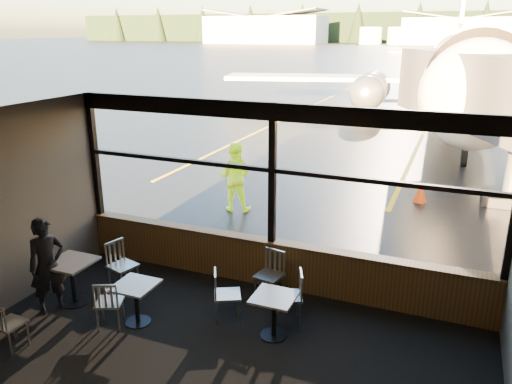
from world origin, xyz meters
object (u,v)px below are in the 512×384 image
Objects in this scene: cafe_table_left at (73,282)px; cone_wing at (333,112)px; jet_bridge at (484,132)px; cafe_table_near at (274,316)px; cone_nose at (420,192)px; chair_near_n at (269,276)px; passenger at (47,265)px; cafe_table_mid at (137,304)px; chair_near_w at (227,295)px; chair_left_s at (10,324)px; chair_mid_s at (110,303)px; ground_crew at (235,177)px; chair_near_e at (289,296)px; airliner at (468,23)px; chair_mid_w at (123,266)px.

cafe_table_left is 21.66m from cone_wing.
cafe_table_near is (-2.97, -7.07, -1.90)m from jet_bridge.
cone_nose is (-1.39, 0.74, -1.99)m from jet_bridge.
cafe_table_near is 1.31× the size of cone_nose.
jet_bridge is 10.16m from cafe_table_left.
passenger is at bearing 38.40° from chair_near_n.
chair_near_w is at bearing 26.50° from cafe_table_mid.
chair_left_s is at bearing -118.37° from cone_nose.
chair_near_w is 1.58× the size of cone_wing.
passenger is 3.07× the size of cone_nose.
chair_mid_s is 0.47× the size of ground_crew.
cone_wing is at bearing 95.40° from cafe_table_mid.
cone_wing reaches higher than cone_nose.
chair_near_e is 1.03m from chair_near_w.
airliner is 16.85m from jet_bridge.
cafe_table_left is at bearing 82.30° from chair_near_e.
airliner is 3.19× the size of jet_bridge.
jet_bridge is (0.75, -16.60, -2.80)m from airliner.
chair_mid_s is at bearing 42.35° from chair_mid_w.
ground_crew is (-5.28, -18.46, -4.14)m from airliner.
cafe_table_left is 9.74m from cone_nose.
jet_bridge is at bearing 123.49° from chair_near_w.
passenger is (-0.25, 1.11, 0.43)m from chair_left_s.
cafe_table_left is (-6.64, -7.46, -1.85)m from jet_bridge.
cone_wing is at bearing 91.68° from cafe_table_left.
ground_crew is (0.08, 4.86, 0.45)m from chair_mid_w.
jet_bridge is at bearing -28.11° from cone_nose.
chair_near_n is 7.07m from cone_nose.
chair_near_n is (-3.45, -6.02, -1.80)m from jet_bridge.
chair_near_e is at bearing 1.24° from chair_mid_s.
chair_near_n reaches higher than cafe_table_mid.
jet_bridge is 9.77m from chair_mid_s.
chair_left_s is at bearing -88.30° from cone_wing.
chair_mid_s is at bearing 94.15° from chair_near_e.
cafe_table_near is at bearing -8.11° from chair_mid_s.
ground_crew is (-2.58, 4.16, 0.47)m from chair_near_n.
airliner is 36.25× the size of chair_near_e.
cone_nose is (2.47, 7.64, -0.18)m from chair_near_w.
chair_near_n is at bearing 16.27° from chair_mid_s.
cafe_table_mid is 5.80m from ground_crew.
chair_near_e is (-2.90, -6.55, -1.81)m from jet_bridge.
chair_near_w is 5.51m from ground_crew.
passenger reaches higher than cone_nose.
cafe_table_mid is 1.26× the size of cone_wing.
chair_left_s reaches higher than cafe_table_near.
jet_bridge is at bearing -62.86° from cone_wing.
chair_near_w is at bearing -119.24° from jet_bridge.
cafe_table_mid is at bearing -167.41° from cafe_table_near.
jet_bridge reaches higher than ground_crew.
chair_mid_w is at bearing 25.52° from chair_near_n.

